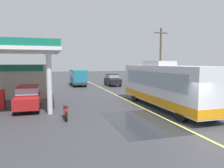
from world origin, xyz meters
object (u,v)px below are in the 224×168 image
object	(u,v)px
motorcycle_parked_forecourt	(66,112)
pedestrian_near_pump	(29,95)
coach_bus_main	(165,86)
minibus_opposing_lane	(78,76)
car_trailing_behind_bus	(112,79)
car_at_pump	(28,96)

from	to	relation	value
motorcycle_parked_forecourt	pedestrian_near_pump	bearing A→B (deg)	118.38
coach_bus_main	motorcycle_parked_forecourt	distance (m)	7.97
coach_bus_main	motorcycle_parked_forecourt	xyz separation A→B (m)	(-7.77, -1.21, -1.28)
minibus_opposing_lane	motorcycle_parked_forecourt	size ratio (longest dim) A/B	3.41
minibus_opposing_lane	car_trailing_behind_bus	size ratio (longest dim) A/B	1.46
car_at_pump	motorcycle_parked_forecourt	distance (m)	4.40
minibus_opposing_lane	car_trailing_behind_bus	xyz separation A→B (m)	(5.09, -1.86, -0.46)
car_at_pump	minibus_opposing_lane	xyz separation A→B (m)	(5.86, 16.18, 0.46)
minibus_opposing_lane	car_trailing_behind_bus	bearing A→B (deg)	-20.07
coach_bus_main	pedestrian_near_pump	bearing A→B (deg)	161.15
car_at_pump	coach_bus_main	bearing A→B (deg)	-12.92
coach_bus_main	motorcycle_parked_forecourt	world-z (taller)	coach_bus_main
car_trailing_behind_bus	minibus_opposing_lane	bearing A→B (deg)	159.93
car_at_pump	minibus_opposing_lane	bearing A→B (deg)	70.09
car_at_pump	pedestrian_near_pump	size ratio (longest dim) A/B	2.53
motorcycle_parked_forecourt	car_trailing_behind_bus	xyz separation A→B (m)	(8.44, 17.89, 0.57)
coach_bus_main	car_trailing_behind_bus	distance (m)	16.71
motorcycle_parked_forecourt	pedestrian_near_pump	size ratio (longest dim) A/B	1.08
pedestrian_near_pump	motorcycle_parked_forecourt	bearing A→B (deg)	-61.62
coach_bus_main	minibus_opposing_lane	bearing A→B (deg)	103.43
coach_bus_main	pedestrian_near_pump	size ratio (longest dim) A/B	6.65
pedestrian_near_pump	coach_bus_main	bearing A→B (deg)	-18.85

